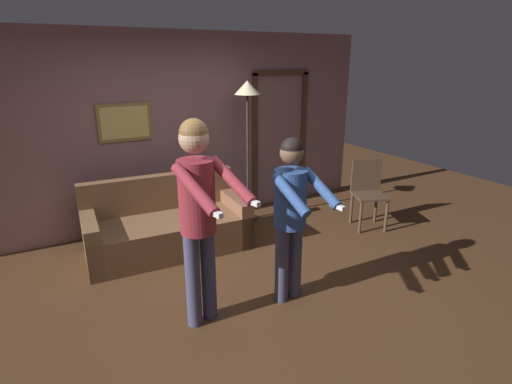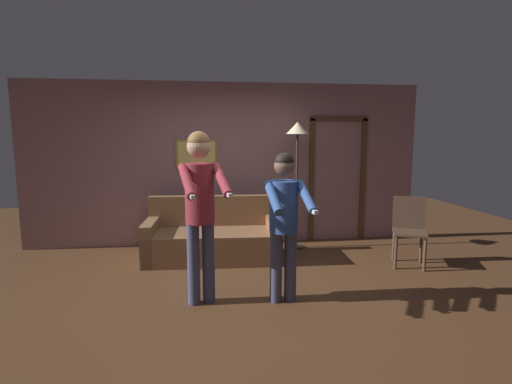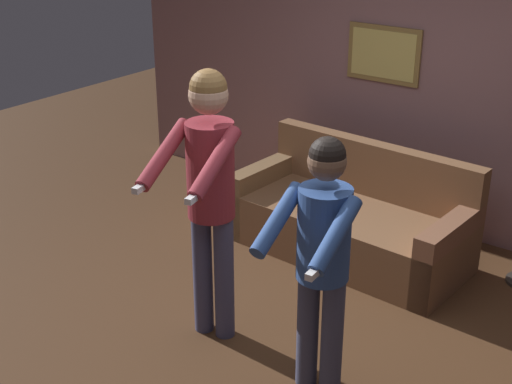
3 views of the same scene
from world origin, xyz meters
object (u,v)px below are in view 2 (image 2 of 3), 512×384
Objects in this scene: torchiere_lamp at (297,142)px; dining_chair_distant at (409,227)px; person_standing_right at (284,214)px; person_standing_left at (200,200)px; couch at (213,240)px.

torchiere_lamp reaches higher than dining_chair_distant.
dining_chair_distant is at bearing 26.65° from person_standing_right.
person_standing_left reaches higher than person_standing_right.
couch is 1.07× the size of person_standing_left.
person_standing_left is at bearing -127.82° from torchiere_lamp.
torchiere_lamp reaches higher than person_standing_left.
person_standing_left is 1.14× the size of person_standing_right.
dining_chair_distant is (1.96, 0.98, -0.42)m from person_standing_right.
person_standing_left reaches higher than dining_chair_distant.
person_standing_right reaches higher than dining_chair_distant.
torchiere_lamp is 2.49m from person_standing_left.
person_standing_left is at bearing -162.10° from dining_chair_distant.
person_standing_right is 1.72× the size of dining_chair_distant.
person_standing_left is at bearing -96.30° from couch.
person_standing_right is 2.24m from dining_chair_distant.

